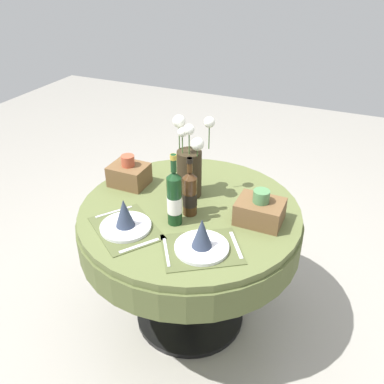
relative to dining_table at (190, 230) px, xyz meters
name	(u,v)px	position (x,y,z in m)	size (l,w,h in m)	color
ground	(190,314)	(0.00, 0.00, -0.63)	(8.00, 8.00, 0.00)	#9E998E
dining_table	(190,230)	(0.00, 0.00, 0.00)	(1.15, 1.15, 0.77)	#5B6638
place_setting_left	(125,220)	(-0.20, -0.28, 0.18)	(0.43, 0.41, 0.16)	#4E562F
place_setting_right	(202,241)	(0.18, -0.28, 0.18)	(0.43, 0.40, 0.16)	#4E562F
flower_vase	(190,166)	(-0.06, 0.12, 0.31)	(0.20, 0.16, 0.43)	#332819
wine_bottle_left	(190,193)	(0.02, -0.04, 0.25)	(0.07, 0.07, 0.31)	#422814
wine_bottle_centre	(174,198)	(-0.01, -0.14, 0.28)	(0.07, 0.07, 0.36)	#143819
woven_basket_side_left	(129,174)	(-0.41, 0.09, 0.20)	(0.20, 0.16, 0.18)	brown
woven_basket_side_right	(260,210)	(0.35, 0.03, 0.20)	(0.22, 0.17, 0.17)	brown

